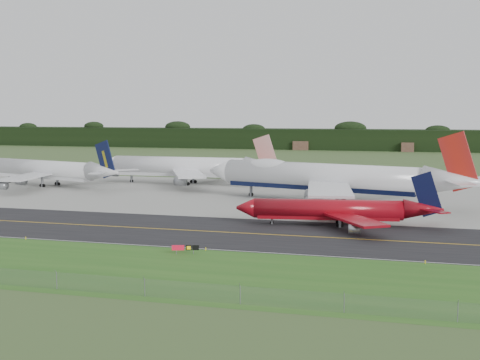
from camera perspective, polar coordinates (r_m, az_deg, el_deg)
name	(u,v)px	position (r m, az deg, el deg)	size (l,w,h in m)	color
ground	(219,228)	(128.61, -1.81, -4.11)	(600.00, 600.00, 0.00)	#364E24
grass_verge	(144,269)	(96.56, -8.23, -7.53)	(400.00, 30.00, 0.01)	#27591A
taxiway	(212,232)	(124.86, -2.38, -4.41)	(400.00, 32.00, 0.02)	black
apron	(278,196)	(177.31, 3.23, -1.37)	(400.00, 78.00, 0.01)	gray
taxiway_centreline	(212,231)	(124.86, -2.38, -4.40)	(400.00, 0.40, 0.00)	gold
taxiway_edge_line	(183,248)	(110.52, -4.92, -5.77)	(400.00, 0.25, 0.00)	silver
perimeter_fence	(100,284)	(84.97, -11.87, -8.69)	(320.00, 0.10, 320.00)	slate
horizon_treeline	(362,141)	(396.61, 10.38, 3.33)	(700.00, 25.00, 12.00)	black
jet_ba_747	(329,178)	(164.86, 7.63, 0.19)	(70.84, 57.50, 18.06)	silver
jet_red_737	(339,210)	(132.26, 8.48, -2.58)	(40.33, 32.55, 10.90)	maroon
jet_navy_gold	(49,171)	(207.75, -15.97, 0.78)	(54.77, 46.65, 14.36)	silver
jet_star_tail	(189,167)	(205.47, -4.37, 1.07)	(58.91, 49.52, 15.60)	white
taxiway_sign	(185,248)	(105.48, -4.70, -5.79)	(4.09, 1.47, 1.42)	slate
edge_marker_left	(26,238)	(122.78, -17.82, -4.75)	(0.16, 0.16, 0.50)	yellow
edge_marker_center	(206,249)	(108.10, -2.95, -5.90)	(0.16, 0.16, 0.50)	yellow
edge_marker_right	(425,262)	(102.47, 15.53, -6.76)	(0.16, 0.16, 0.50)	yellow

